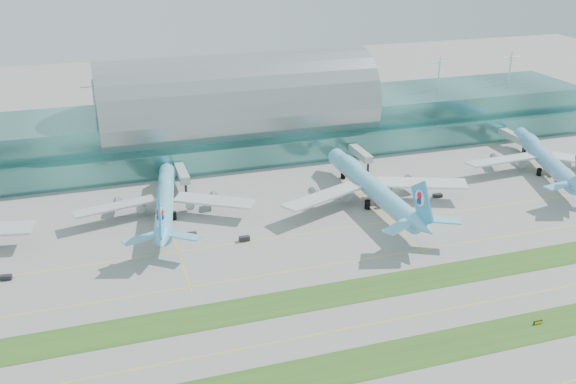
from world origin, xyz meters
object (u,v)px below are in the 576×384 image
object	(u,v)px
terminal	(238,119)
airliner_c	(371,185)
taxiway_sign_east	(538,322)
airliner_b	(165,199)
airliner_d	(545,157)

from	to	relation	value
terminal	airliner_c	distance (m)	79.29
terminal	taxiway_sign_east	bearing A→B (deg)	-75.12
airliner_b	airliner_c	world-z (taller)	airliner_c
taxiway_sign_east	airliner_c	bearing A→B (deg)	97.00
terminal	airliner_b	world-z (taller)	terminal
airliner_d	taxiway_sign_east	world-z (taller)	airliner_d
airliner_b	airliner_d	distance (m)	153.88
airliner_c	taxiway_sign_east	world-z (taller)	airliner_c
airliner_c	airliner_b	bearing A→B (deg)	169.95
terminal	airliner_c	world-z (taller)	terminal
taxiway_sign_east	terminal	bearing A→B (deg)	105.54
airliner_c	terminal	bearing A→B (deg)	113.19
airliner_b	airliner_d	bearing A→B (deg)	7.40
terminal	taxiway_sign_east	xyz separation A→B (m)	(41.39, -155.84, -13.70)
terminal	airliner_d	xyz separation A→B (m)	(113.05, -64.88, -7.70)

